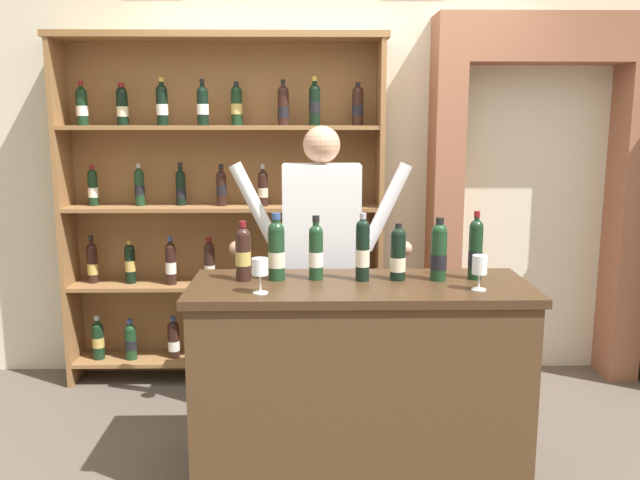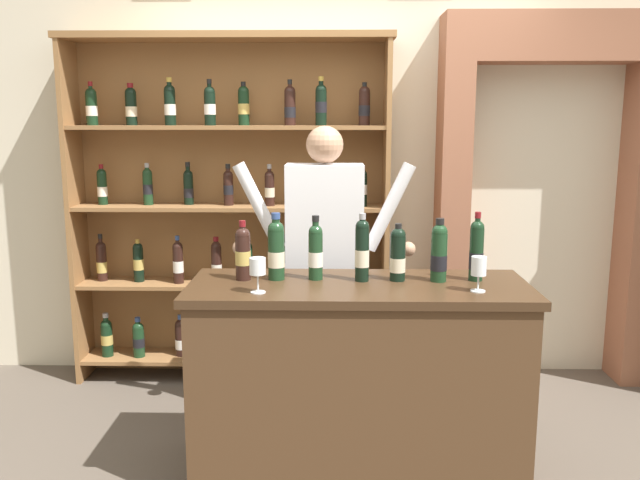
{
  "view_description": "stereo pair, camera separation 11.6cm",
  "coord_description": "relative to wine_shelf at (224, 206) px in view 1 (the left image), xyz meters",
  "views": [
    {
      "loc": [
        -0.15,
        -2.98,
        1.7
      ],
      "look_at": [
        -0.1,
        0.13,
        1.13
      ],
      "focal_mm": 37.39,
      "sensor_mm": 36.0,
      "label": 1
    },
    {
      "loc": [
        -0.03,
        -2.98,
        1.7
      ],
      "look_at": [
        -0.1,
        0.13,
        1.13
      ],
      "focal_mm": 37.39,
      "sensor_mm": 36.0,
      "label": 2
    }
  ],
  "objects": [
    {
      "name": "tasting_bottle_prosecco",
      "position": [
        0.58,
        -1.19,
        -0.06
      ],
      "size": [
        0.07,
        0.07,
        0.3
      ],
      "color": "#19381E",
      "rests_on": "tasting_counter"
    },
    {
      "name": "shopkeeper",
      "position": [
        0.61,
        -0.7,
        -0.12
      ],
      "size": [
        1.0,
        0.22,
        1.67
      ],
      "color": "#2D3347",
      "rests_on": "ground"
    },
    {
      "name": "tasting_bottle_grappa",
      "position": [
        0.39,
        -1.19,
        -0.05
      ],
      "size": [
        0.08,
        0.08,
        0.32
      ],
      "color": "#19381E",
      "rests_on": "tasting_counter"
    },
    {
      "name": "archway_doorway",
      "position": [
        2.01,
        0.08,
        0.17
      ],
      "size": [
        1.38,
        0.45,
        2.33
      ],
      "color": "#935B42",
      "rests_on": "ground"
    },
    {
      "name": "wine_shelf",
      "position": [
        0.0,
        0.0,
        0.0
      ],
      "size": [
        2.06,
        0.32,
        2.21
      ],
      "color": "olive",
      "rests_on": "ground"
    },
    {
      "name": "tasting_bottle_super_tuscan",
      "position": [
        0.24,
        -1.2,
        -0.06
      ],
      "size": [
        0.07,
        0.07,
        0.28
      ],
      "color": "black",
      "rests_on": "tasting_counter"
    },
    {
      "name": "wine_glass_center",
      "position": [
        1.3,
        -1.4,
        -0.09
      ],
      "size": [
        0.07,
        0.07,
        0.16
      ],
      "color": "silver",
      "rests_on": "tasting_counter"
    },
    {
      "name": "tasting_bottle_rosso",
      "position": [
        0.79,
        -1.21,
        -0.04
      ],
      "size": [
        0.07,
        0.07,
        0.32
      ],
      "color": "black",
      "rests_on": "tasting_counter"
    },
    {
      "name": "tasting_counter",
      "position": [
        0.78,
        -1.27,
        -0.67
      ],
      "size": [
        1.57,
        0.61,
        0.95
      ],
      "color": "#4C331E",
      "rests_on": "ground"
    },
    {
      "name": "tasting_bottle_riserva",
      "position": [
        1.15,
        -1.21,
        -0.05
      ],
      "size": [
        0.08,
        0.08,
        0.3
      ],
      "color": "#19381E",
      "rests_on": "tasting_counter"
    },
    {
      "name": "tasting_bottle_bianco",
      "position": [
        0.96,
        -1.2,
        -0.07
      ],
      "size": [
        0.07,
        0.07,
        0.27
      ],
      "color": "black",
      "rests_on": "tasting_counter"
    },
    {
      "name": "ground_plane",
      "position": [
        0.69,
        -1.27,
        -1.16
      ],
      "size": [
        14.0,
        14.0,
        0.02
      ],
      "primitive_type": "cube",
      "color": "brown"
    },
    {
      "name": "tasting_bottle_vin_santo",
      "position": [
        1.33,
        -1.19,
        -0.05
      ],
      "size": [
        0.07,
        0.07,
        0.32
      ],
      "color": "black",
      "rests_on": "tasting_counter"
    },
    {
      "name": "back_wall",
      "position": [
        0.69,
        0.22,
        0.53
      ],
      "size": [
        12.0,
        0.19,
        3.35
      ],
      "color": "beige",
      "rests_on": "ground"
    },
    {
      "name": "wine_glass_spare",
      "position": [
        0.33,
        -1.44,
        -0.08
      ],
      "size": [
        0.07,
        0.07,
        0.16
      ],
      "color": "silver",
      "rests_on": "tasting_counter"
    }
  ]
}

